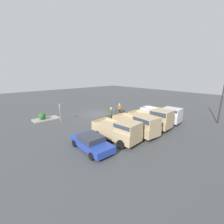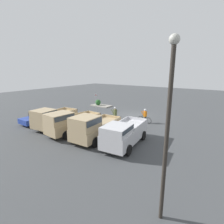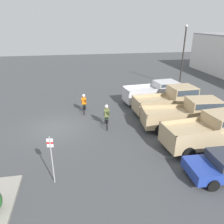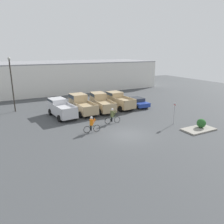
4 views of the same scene
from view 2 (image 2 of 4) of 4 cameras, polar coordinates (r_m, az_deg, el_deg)
ground_plane at (r=23.83m, az=6.69°, el=-0.98°), size 80.00×80.00×0.00m
pickup_truck_0 at (r=13.97m, az=3.86°, el=-6.92°), size 2.58×5.39×2.07m
pickup_truck_1 at (r=15.15m, az=-6.19°, el=-4.87°), size 2.46×5.28×2.34m
pickup_truck_2 at (r=17.07m, az=-13.64°, el=-3.21°), size 2.48×5.68×2.24m
pickup_truck_3 at (r=19.20m, az=-18.80°, el=-1.76°), size 2.58×4.97×2.16m
sedan_0 at (r=21.82m, az=-22.32°, el=-1.53°), size 2.08×4.41×1.29m
cyclist_0 at (r=20.56m, az=0.98°, el=-0.68°), size 1.86×0.50×1.77m
cyclist_1 at (r=20.40m, az=10.70°, el=-1.19°), size 1.74×0.49×1.67m
fire_lane_sign at (r=26.59m, az=-5.26°, el=4.00°), size 0.07×0.30×2.57m
lamppost at (r=6.63m, az=17.79°, el=-3.10°), size 0.36×0.36×7.13m
curb_island at (r=29.48m, az=-3.56°, el=2.08°), size 3.41×1.87×0.15m
shrub at (r=29.57m, az=-4.58°, el=3.17°), size 0.93×0.93×0.93m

